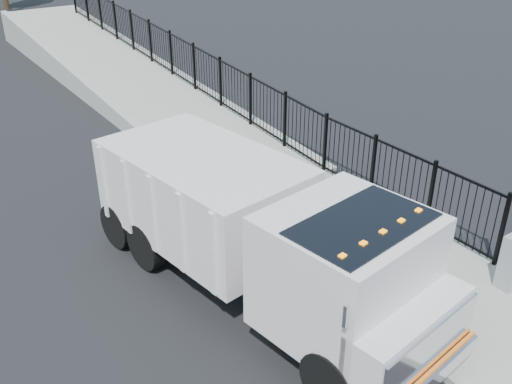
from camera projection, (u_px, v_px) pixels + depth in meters
ground at (318, 278)px, 12.78m from camera, size 120.00×120.00×0.00m
sidewalk at (447, 291)px, 12.25m from camera, size 3.55×12.00×0.12m
curb at (383, 324)px, 11.28m from camera, size 0.30×12.00×0.16m
ramp at (125, 85)px, 25.51m from camera, size 3.95×24.06×3.19m
iron_fence at (195, 82)px, 22.88m from camera, size 0.10×28.00×1.80m
truck at (262, 230)px, 11.47m from camera, size 3.89×8.77×2.90m
worker at (366, 253)px, 11.77m from camera, size 0.58×0.76×1.87m
debris at (380, 231)px, 14.23m from camera, size 0.38×0.38×0.10m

